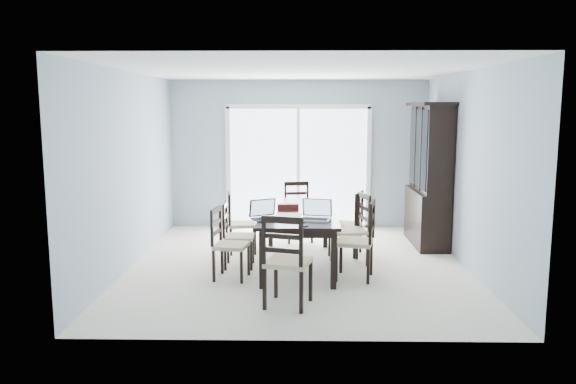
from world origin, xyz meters
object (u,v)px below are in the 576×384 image
(chair_right_far, at_px, (352,216))
(hot_tub, at_px, (268,194))
(chair_left_far, at_px, (236,216))
(laptop_silver, at_px, (315,215))
(china_hutch, at_px, (429,176))
(chair_left_mid, at_px, (233,228))
(chair_right_near, at_px, (363,231))
(chair_right_mid, at_px, (356,221))
(dining_table, at_px, (298,217))
(game_box, at_px, (288,206))
(chair_end_far, at_px, (297,205))
(chair_left_near, at_px, (224,235))
(laptop_dark, at_px, (268,215))
(chair_end_near, at_px, (285,251))
(cell_phone, at_px, (303,226))

(chair_right_far, relative_size, hot_tub, 0.60)
(chair_left_far, xyz_separation_m, laptop_silver, (1.12, -1.31, 0.27))
(china_hutch, distance_m, chair_left_mid, 3.24)
(chair_right_near, distance_m, chair_right_mid, 0.72)
(dining_table, xyz_separation_m, game_box, (-0.14, 0.16, 0.11))
(chair_left_far, relative_size, laptop_silver, 2.47)
(chair_end_far, height_order, hot_tub, chair_end_far)
(dining_table, height_order, chair_end_far, chair_end_far)
(chair_right_mid, bearing_deg, chair_left_mid, 80.74)
(chair_right_mid, bearing_deg, game_box, 70.88)
(chair_left_near, distance_m, game_box, 1.12)
(laptop_dark, bearing_deg, hot_tub, 63.71)
(chair_right_far, distance_m, chair_end_far, 1.23)
(chair_left_mid, height_order, chair_end_near, chair_end_near)
(china_hutch, bearing_deg, chair_right_far, -150.90)
(dining_table, distance_m, chair_end_far, 1.50)
(dining_table, height_order, laptop_silver, laptop_silver)
(laptop_silver, bearing_deg, china_hutch, 57.51)
(chair_left_far, distance_m, chair_right_near, 2.13)
(chair_right_near, bearing_deg, chair_left_far, 66.00)
(laptop_silver, bearing_deg, dining_table, 119.57)
(laptop_silver, bearing_deg, chair_left_near, -170.64)
(chair_end_near, xyz_separation_m, chair_end_far, (0.12, 3.16, -0.05))
(cell_phone, bearing_deg, laptop_silver, 59.29)
(cell_phone, bearing_deg, game_box, 91.55)
(chair_left_far, distance_m, chair_right_far, 1.69)
(laptop_silver, bearing_deg, chair_end_near, -97.10)
(chair_left_mid, height_order, chair_end_far, chair_end_far)
(chair_right_far, bearing_deg, game_box, 133.30)
(chair_left_mid, height_order, chair_left_far, chair_left_far)
(chair_right_near, bearing_deg, chair_end_far, 33.79)
(china_hutch, xyz_separation_m, chair_right_mid, (-1.23, -1.14, -0.48))
(chair_left_near, relative_size, game_box, 3.62)
(chair_left_mid, bearing_deg, chair_right_near, 72.02)
(china_hutch, distance_m, hot_tub, 3.54)
(chair_right_far, height_order, cell_phone, chair_right_far)
(cell_phone, bearing_deg, chair_end_far, 83.54)
(chair_right_near, bearing_deg, hot_tub, 31.47)
(chair_left_far, xyz_separation_m, chair_right_mid, (1.70, -0.56, 0.05))
(cell_phone, bearing_deg, chair_left_near, 149.71)
(chair_left_far, relative_size, chair_end_near, 0.87)
(chair_right_near, xyz_separation_m, chair_end_far, (-0.81, 2.10, -0.03))
(dining_table, xyz_separation_m, chair_left_mid, (-0.87, -0.09, -0.14))
(dining_table, relative_size, chair_end_near, 1.86)
(chair_left_mid, distance_m, laptop_dark, 0.77)
(china_hutch, distance_m, chair_left_far, 3.03)
(chair_right_far, relative_size, cell_phone, 9.45)
(chair_right_near, xyz_separation_m, chair_right_mid, (-0.01, 0.72, -0.02))
(dining_table, bearing_deg, hot_tub, 99.71)
(laptop_dark, bearing_deg, chair_left_far, 83.21)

